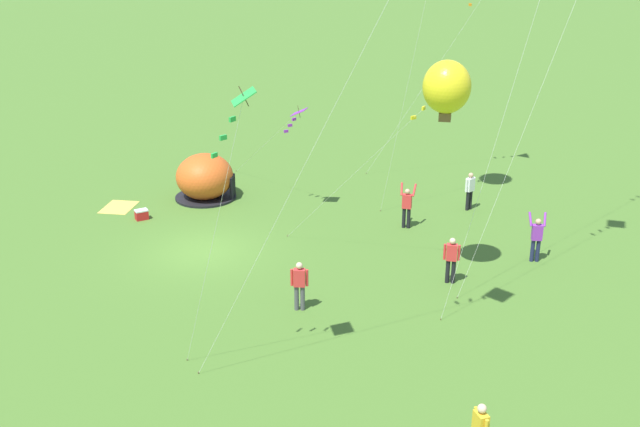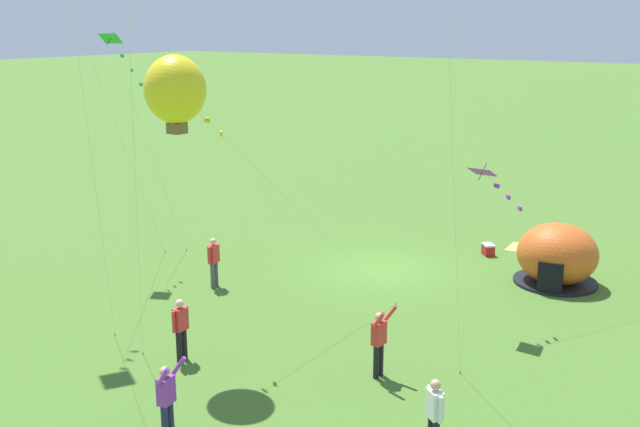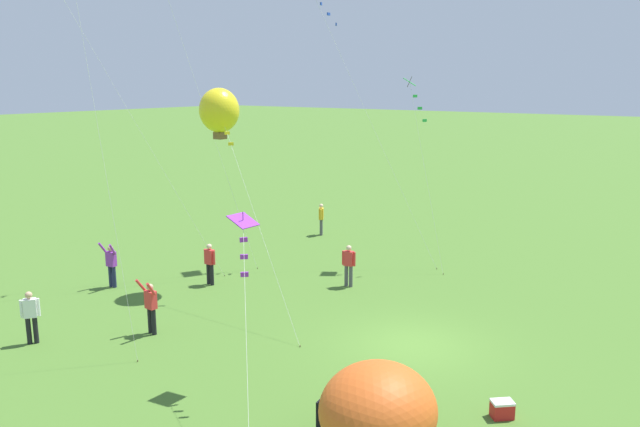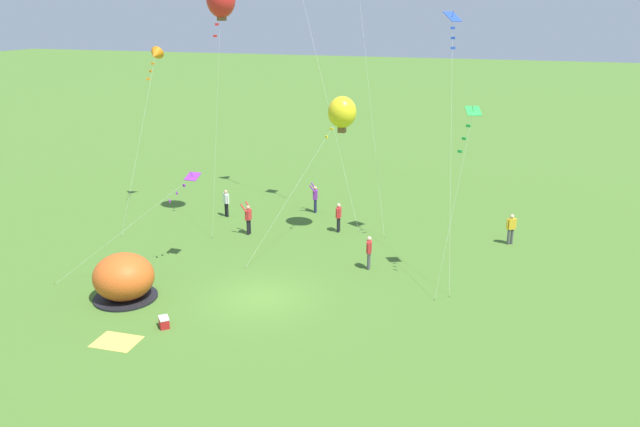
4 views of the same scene
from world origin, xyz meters
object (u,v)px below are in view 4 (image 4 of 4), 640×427
at_px(person_center_field, 339,216).
at_px(kite_blue, 453,28).
at_px(kite_orange, 155,55).
at_px(person_arms_raised, 315,197).
at_px(person_far_back, 511,228).
at_px(popup_tent, 124,278).
at_px(person_watching_sky, 226,202).
at_px(kite_green, 470,123).
at_px(cooler_box, 164,322).
at_px(kite_yellow, 342,112).
at_px(person_with_toddler, 248,218).
at_px(kite_purple, 185,183).
at_px(person_strolling, 369,251).

relative_size(person_center_field, kite_blue, 0.14).
bearing_deg(person_center_field, kite_orange, 175.69).
distance_m(person_arms_raised, person_far_back, 12.18).
relative_size(popup_tent, person_watching_sky, 1.63).
bearing_deg(kite_green, cooler_box, -143.07).
xyz_separation_m(person_center_field, kite_yellow, (0.30, -0.52, 6.08)).
height_order(person_center_field, person_with_toddler, person_with_toddler).
bearing_deg(person_watching_sky, kite_purple, -76.66).
xyz_separation_m(person_strolling, kite_green, (4.45, -0.42, 6.67)).
distance_m(person_with_toddler, kite_purple, 6.00).
bearing_deg(kite_yellow, kite_purple, -132.55).
distance_m(kite_blue, kite_yellow, 7.25).
height_order(person_center_field, person_far_back, same).
bearing_deg(person_watching_sky, person_center_field, -3.29).
relative_size(person_center_field, kite_orange, 0.17).
bearing_deg(person_arms_raised, kite_green, -39.32).
bearing_deg(kite_purple, person_with_toddler, 79.65).
relative_size(person_with_toddler, kite_blue, 0.15).
bearing_deg(cooler_box, kite_orange, 121.60).
distance_m(person_strolling, kite_purple, 9.60).
distance_m(kite_orange, kite_blue, 18.23).
relative_size(popup_tent, person_strolling, 1.63).
bearing_deg(person_strolling, person_arms_raised, 125.55).
relative_size(person_center_field, kite_yellow, 0.22).
bearing_deg(kite_blue, person_far_back, 33.57).
bearing_deg(cooler_box, person_with_toddler, 97.50).
bearing_deg(kite_blue, person_center_field, 168.47).
height_order(person_center_field, person_watching_sky, same).
bearing_deg(person_center_field, kite_yellow, -59.90).
relative_size(person_far_back, kite_yellow, 0.22).
distance_m(cooler_box, person_watching_sky, 14.34).
distance_m(person_with_toddler, kite_blue, 15.05).
distance_m(cooler_box, kite_green, 15.40).
xyz_separation_m(person_center_field, person_with_toddler, (-4.77, -2.07, 0.03)).
bearing_deg(kite_yellow, cooler_box, -105.73).
bearing_deg(person_with_toddler, kite_green, -14.19).
distance_m(person_center_field, kite_yellow, 6.11).
relative_size(person_arms_raised, kite_blue, 0.15).
height_order(person_with_toddler, person_far_back, person_with_toddler).
distance_m(popup_tent, kite_orange, 16.17).
bearing_deg(kite_orange, kite_purple, -51.38).
bearing_deg(cooler_box, person_watching_sky, 106.85).
height_order(person_center_field, kite_yellow, kite_yellow).
relative_size(popup_tent, person_center_field, 1.63).
relative_size(person_center_field, person_with_toddler, 0.91).
xyz_separation_m(person_watching_sky, kite_purple, (1.77, -7.46, 3.28)).
height_order(person_watching_sky, person_with_toddler, person_with_toddler).
height_order(person_strolling, kite_blue, kite_blue).
relative_size(person_far_back, kite_green, 0.21).
xyz_separation_m(kite_blue, kite_green, (1.51, -3.95, -3.85)).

